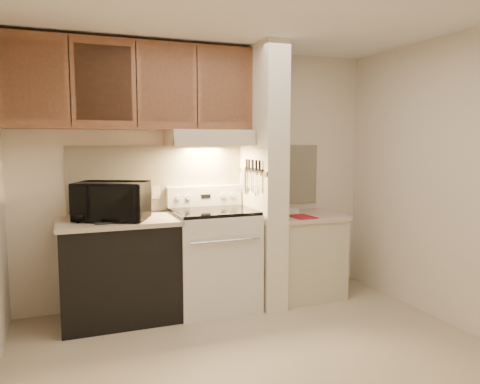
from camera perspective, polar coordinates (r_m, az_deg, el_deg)
floor at (r=3.66m, az=2.74°, el=-19.60°), size 3.60×3.60×0.00m
ceiling at (r=3.42m, az=2.97°, el=21.58°), size 3.60×3.60×0.00m
wall_back at (r=4.72m, az=-4.58°, el=2.02°), size 3.60×2.50×0.02m
wall_right at (r=4.36m, az=24.99°, el=1.11°), size 0.02×3.00×2.50m
backsplash at (r=4.71m, az=-4.53°, el=1.83°), size 2.60×0.02×0.63m
range_body at (r=4.52m, az=-3.23°, el=-8.32°), size 0.76×0.65×0.92m
oven_window at (r=4.22m, az=-1.89°, el=-8.81°), size 0.50×0.01×0.30m
oven_handle at (r=4.13m, az=-1.72°, el=-5.99°), size 0.65×0.02×0.02m
cooktop at (r=4.43m, az=-3.26°, el=-2.35°), size 0.74×0.64×0.03m
range_backguard at (r=4.68m, az=-4.34°, el=-0.47°), size 0.76×0.08×0.20m
range_display at (r=4.64m, az=-4.19°, el=-0.53°), size 0.10×0.01×0.04m
range_knob_left_outer at (r=4.56m, az=-7.55°, el=-0.68°), size 0.05×0.02×0.05m
range_knob_left_inner at (r=4.59m, az=-6.33°, el=-0.63°), size 0.05×0.02×0.05m
range_knob_right_inner at (r=4.69m, az=-2.08°, el=-0.44°), size 0.05×0.02×0.05m
range_knob_right_outer at (r=4.73m, az=-0.94°, el=-0.39°), size 0.05×0.02×0.05m
dishwasher_front at (r=4.36m, az=-14.49°, el=-9.41°), size 1.00×0.63×0.87m
left_countertop at (r=4.26m, az=-14.66°, el=-3.50°), size 1.04×0.67×0.04m
spoon_rest at (r=4.05m, az=-15.70°, el=-3.63°), size 0.23×0.09×0.02m
teal_jar at (r=4.42m, az=-19.49°, el=-2.45°), size 0.09×0.09×0.09m
outlet at (r=4.59m, az=-10.22°, el=-0.05°), size 0.08×0.01×0.12m
microwave at (r=4.21m, az=-15.37°, el=-1.08°), size 0.71×0.61×0.33m
partition_pillar at (r=4.57m, az=2.83°, el=1.89°), size 0.22×0.70×2.50m
pillar_trim at (r=4.52m, az=1.49°, el=2.49°), size 0.01×0.70×0.04m
knife_strip at (r=4.47m, az=1.67°, el=2.70°), size 0.02×0.42×0.04m
knife_blade_a at (r=4.32m, az=2.37°, el=1.25°), size 0.01×0.03×0.16m
knife_handle_a at (r=4.30m, az=2.41°, el=3.23°), size 0.02×0.02×0.10m
knife_blade_b at (r=4.41m, az=1.88°, el=1.22°), size 0.01×0.04×0.18m
knife_handle_b at (r=4.37m, az=2.00°, el=3.28°), size 0.02×0.02×0.10m
knife_blade_c at (r=4.46m, az=1.57°, el=1.15°), size 0.01×0.04×0.20m
knife_handle_c at (r=4.45m, az=1.58°, el=3.33°), size 0.02×0.02×0.10m
knife_blade_d at (r=4.55m, az=1.11°, el=1.50°), size 0.01×0.04×0.16m
knife_handle_d at (r=4.54m, az=1.12°, el=3.39°), size 0.02×0.02×0.10m
knife_blade_e at (r=4.61m, az=0.81°, el=1.44°), size 0.01×0.04×0.18m
knife_handle_e at (r=4.60m, az=0.83°, el=3.43°), size 0.02×0.02×0.10m
oven_mitt at (r=4.68m, az=0.51°, el=1.54°), size 0.03×0.09×0.22m
right_cab_base at (r=4.91m, az=7.74°, el=-7.86°), size 0.70×0.60×0.81m
right_countertop at (r=4.82m, az=7.82°, el=-2.96°), size 0.74×0.64×0.04m
red_folder at (r=4.64m, az=7.58°, el=-3.01°), size 0.22×0.29×0.01m
white_box at (r=4.95m, az=6.31°, el=-2.25°), size 0.14×0.10×0.04m
range_hood at (r=4.50m, az=-3.81°, el=6.60°), size 0.78×0.44×0.15m
hood_lip at (r=4.30m, az=-2.97°, el=6.02°), size 0.78×0.04×0.06m
upper_cabinets at (r=4.41m, az=-12.83°, el=12.46°), size 2.18×0.33×0.77m
cab_door_a at (r=4.21m, az=-23.85°, el=12.40°), size 0.46×0.01×0.63m
cab_gap_a at (r=4.20m, az=-20.05°, el=12.55°), size 0.01×0.01×0.73m
cab_door_b at (r=4.22m, az=-16.26°, el=12.65°), size 0.46×0.01×0.63m
cab_gap_b at (r=4.25m, az=-12.51°, el=12.70°), size 0.01×0.01×0.73m
cab_door_c at (r=4.30m, az=-8.83°, el=12.70°), size 0.46×0.01×0.63m
cab_gap_c at (r=4.37m, az=-5.25°, el=12.64°), size 0.01×0.01×0.73m
cab_door_d at (r=4.45m, az=-1.80°, el=12.55°), size 0.46×0.01×0.63m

